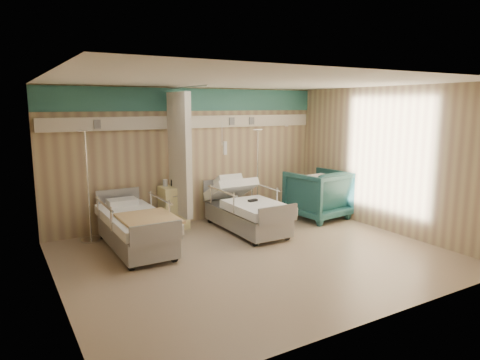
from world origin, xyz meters
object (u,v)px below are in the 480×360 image
Objects in this scene: bed_left at (136,232)px; bedside_cabinet at (174,207)px; visitor_armchair at (318,194)px; iv_stand_right at (257,198)px; iv_stand_left at (90,219)px; bed_right at (246,215)px.

bed_left is 2.54× the size of bedside_cabinet.
iv_stand_right is at bearing -46.99° from visitor_armchair.
iv_stand_left is (-4.62, 0.86, -0.12)m from visitor_armchair.
iv_stand_left is (-3.61, -0.02, 0.02)m from iv_stand_right.
bed_right is at bearing -17.76° from iv_stand_left.
iv_stand_right is at bearing 16.57° from bed_left.
bed_left is 3.17m from iv_stand_right.
bedside_cabinet is 1.62m from iv_stand_left.
bed_left is at bearing -5.81° from visitor_armchair.
bed_right is 1.86m from visitor_armchair.
visitor_armchair is (4.05, 0.03, 0.21)m from bed_left.
bedside_cabinet is 3.13m from visitor_armchair.
iv_stand_left is at bearing -179.55° from bedside_cabinet.
bed_left is 1.06m from iv_stand_left.
bedside_cabinet is 1.99m from iv_stand_right.
iv_stand_left is (-2.77, 0.89, 0.10)m from bed_right.
iv_stand_right is (-1.01, 0.88, -0.13)m from visitor_armchair.
iv_stand_left reaches higher than bed_left.
iv_stand_right reaches higher than visitor_armchair.
bed_left is at bearing -163.43° from iv_stand_right.
bed_left is 1.12× the size of iv_stand_right.
bedside_cabinet is (-1.15, 0.90, 0.11)m from bed_right.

